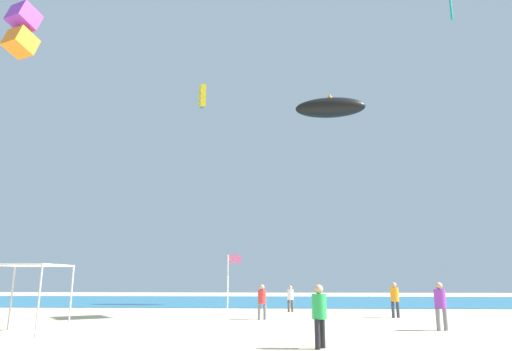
% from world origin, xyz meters
% --- Properties ---
extents(ground, '(110.00, 110.00, 0.10)m').
position_xyz_m(ground, '(0.00, 0.00, -0.05)').
color(ground, beige).
extents(ocean_strip, '(110.00, 22.73, 0.03)m').
position_xyz_m(ocean_strip, '(0.00, 27.59, 0.01)').
color(ocean_strip, '#1E6B93').
rests_on(ocean_strip, ground).
extents(canopy_tent, '(2.60, 2.61, 2.57)m').
position_xyz_m(canopy_tent, '(-8.77, 0.75, 2.40)').
color(canopy_tent, '#B2B2B7').
rests_on(canopy_tent, ground).
extents(person_near_tent, '(0.44, 0.41, 1.74)m').
position_xyz_m(person_near_tent, '(0.14, 7.23, 1.02)').
color(person_near_tent, slate).
rests_on(person_near_tent, ground).
extents(person_leftmost, '(0.49, 0.45, 1.89)m').
position_xyz_m(person_leftmost, '(7.56, 2.60, 1.11)').
color(person_leftmost, slate).
rests_on(person_leftmost, ground).
extents(person_central, '(0.39, 0.39, 1.62)m').
position_xyz_m(person_central, '(1.70, 12.89, 0.95)').
color(person_central, brown).
rests_on(person_central, ground).
extents(person_rightmost, '(0.46, 0.44, 1.84)m').
position_xyz_m(person_rightmost, '(7.23, 8.78, 1.08)').
color(person_rightmost, '#33384C').
rests_on(person_rightmost, ground).
extents(person_far_shore, '(0.44, 0.44, 1.85)m').
position_xyz_m(person_far_shore, '(2.28, -2.53, 1.08)').
color(person_far_shore, black).
rests_on(person_far_shore, ground).
extents(banner_flag, '(0.61, 0.06, 3.05)m').
position_xyz_m(banner_flag, '(-1.10, 3.30, 1.88)').
color(banner_flag, silver).
rests_on(banner_flag, ground).
extents(kite_parafoil_yellow, '(1.64, 5.79, 3.54)m').
position_xyz_m(kite_parafoil_yellow, '(-5.31, 18.35, 16.87)').
color(kite_parafoil_yellow, yellow).
extents(kite_inflatable_black, '(6.19, 2.57, 2.43)m').
position_xyz_m(kite_inflatable_black, '(5.59, 20.69, 16.65)').
color(kite_inflatable_black, black).
extents(kite_box_purple, '(1.85, 2.02, 3.16)m').
position_xyz_m(kite_box_purple, '(-13.94, 6.50, 16.33)').
color(kite_box_purple, purple).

